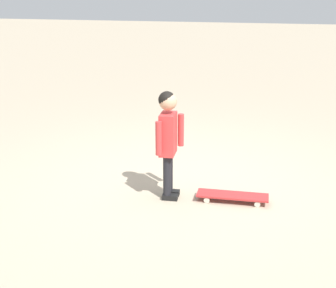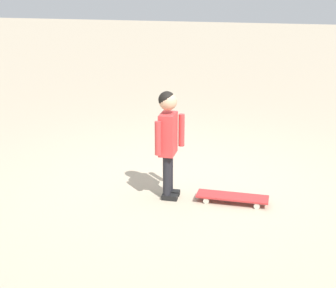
# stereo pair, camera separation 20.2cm
# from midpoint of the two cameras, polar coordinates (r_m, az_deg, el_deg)

# --- Properties ---
(ground_plane) EXTENTS (50.00, 50.00, 0.00)m
(ground_plane) POSITION_cam_midpoint_polar(r_m,az_deg,el_deg) (5.14, 3.21, -4.60)
(ground_plane) COLOR tan
(child_person) EXTENTS (0.21, 0.38, 1.06)m
(child_person) POSITION_cam_midpoint_polar(r_m,az_deg,el_deg) (4.57, 1.28, 1.26)
(child_person) COLOR black
(child_person) RESTS_ON ground
(skateboard) EXTENTS (0.69, 0.23, 0.07)m
(skateboard) POSITION_cam_midpoint_polar(r_m,az_deg,el_deg) (4.70, 8.83, -6.22)
(skateboard) COLOR #B22D2D
(skateboard) RESTS_ON ground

